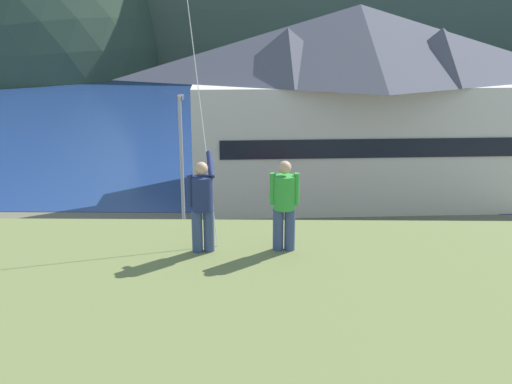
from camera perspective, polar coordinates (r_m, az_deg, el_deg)
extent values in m
cube|color=slate|center=(24.58, -2.56, -11.68)|extent=(40.00, 20.00, 0.10)
cube|color=navy|center=(77.48, -0.16, 8.04)|extent=(360.00, 84.00, 0.03)
ellipsoid|color=#3D4C38|center=(138.66, 8.13, 11.73)|extent=(143.02, 53.85, 84.50)
cube|color=beige|center=(40.28, 9.25, 5.12)|extent=(21.33, 11.47, 7.56)
cube|color=black|center=(35.37, 10.97, 4.05)|extent=(17.55, 1.29, 1.10)
pyramid|color=#4C4C56|center=(39.53, 9.66, 13.73)|extent=(22.64, 12.56, 4.53)
pyramid|color=#4C4C56|center=(37.09, 3.00, 12.73)|extent=(5.90, 5.90, 3.17)
pyramid|color=#4C4C56|center=(39.16, 17.00, 12.26)|extent=(5.90, 5.90, 3.17)
cube|color=#70604C|center=(53.27, 1.41, 4.39)|extent=(3.20, 13.90, 0.70)
cube|color=#A8A399|center=(51.34, -2.18, 4.02)|extent=(1.86, 5.70, 0.90)
cube|color=#B7B2A8|center=(51.22, -2.18, 4.60)|extent=(1.80, 5.53, 0.16)
cube|color=silver|center=(50.67, -2.21, 5.20)|extent=(1.29, 1.71, 1.10)
cube|color=#9EA3A8|center=(21.76, 19.31, -14.45)|extent=(4.27, 1.96, 0.80)
cube|color=gray|center=(21.35, 19.11, -12.74)|extent=(2.16, 1.68, 0.70)
cube|color=black|center=(21.37, 19.10, -12.82)|extent=(2.20, 1.71, 0.32)
cylinder|color=black|center=(23.11, 21.94, -13.95)|extent=(0.65, 0.24, 0.64)
cylinder|color=black|center=(20.88, 16.14, -16.86)|extent=(0.65, 0.24, 0.64)
cylinder|color=black|center=(22.39, 15.11, -14.29)|extent=(0.65, 0.24, 0.64)
cube|color=slate|center=(27.13, 21.85, -8.30)|extent=(4.22, 1.84, 0.80)
cube|color=#5B5B5F|center=(26.89, 22.33, -6.83)|extent=(2.11, 1.62, 0.70)
cube|color=black|center=(26.90, 22.32, -6.90)|extent=(2.16, 1.65, 0.32)
cylinder|color=black|center=(27.61, 18.42, -8.39)|extent=(0.64, 0.23, 0.64)
cylinder|color=black|center=(26.05, 19.64, -10.08)|extent=(0.64, 0.23, 0.64)
cube|color=black|center=(20.54, -14.82, -16.02)|extent=(4.26, 1.95, 0.80)
cube|color=black|center=(20.11, -14.56, -14.25)|extent=(2.16, 1.67, 0.70)
cube|color=black|center=(20.13, -14.55, -14.34)|extent=(2.20, 1.71, 0.32)
cylinder|color=black|center=(21.90, -17.53, -15.26)|extent=(0.65, 0.24, 0.64)
cylinder|color=black|center=(21.16, -10.30, -15.93)|extent=(0.65, 0.24, 0.64)
cube|color=red|center=(26.38, 4.29, -7.77)|extent=(4.24, 1.90, 0.80)
cube|color=#B11A15|center=(26.08, 3.99, -6.27)|extent=(2.14, 1.65, 0.70)
cube|color=black|center=(26.09, 3.99, -6.34)|extent=(2.18, 1.69, 0.32)
cylinder|color=black|center=(25.81, 7.40, -9.43)|extent=(0.65, 0.24, 0.64)
cylinder|color=black|center=(27.47, 7.08, -7.75)|extent=(0.65, 0.24, 0.64)
cylinder|color=black|center=(25.71, 1.25, -9.40)|extent=(0.65, 0.24, 0.64)
cylinder|color=black|center=(27.37, 1.33, -7.71)|extent=(0.65, 0.24, 0.64)
cube|color=black|center=(25.59, -6.98, -8.66)|extent=(4.30, 2.06, 0.80)
cube|color=black|center=(25.31, -7.38, -7.11)|extent=(2.20, 1.73, 0.70)
cube|color=black|center=(25.32, -7.37, -7.19)|extent=(2.24, 1.76, 0.32)
cylinder|color=black|center=(24.73, -4.21, -10.56)|extent=(0.65, 0.26, 0.64)
cylinder|color=black|center=(26.36, -3.61, -8.74)|extent=(0.65, 0.26, 0.64)
cylinder|color=black|center=(25.26, -10.45, -10.19)|extent=(0.65, 0.26, 0.64)
cylinder|color=black|center=(26.86, -9.45, -8.44)|extent=(0.65, 0.26, 0.64)
cube|color=#236633|center=(27.97, -20.52, -7.39)|extent=(4.24, 1.89, 0.80)
cube|color=#1E562B|center=(27.74, -20.97, -5.95)|extent=(2.13, 1.64, 0.70)
cube|color=black|center=(27.75, -20.96, -6.02)|extent=(2.18, 1.68, 0.32)
cylinder|color=black|center=(26.86, -18.44, -9.12)|extent=(0.64, 0.23, 0.64)
cylinder|color=black|center=(28.42, -17.18, -7.54)|extent=(0.64, 0.23, 0.64)
cylinder|color=black|center=(29.42, -22.25, -7.22)|extent=(0.64, 0.23, 0.64)
cube|color=black|center=(20.72, -1.53, -15.08)|extent=(4.23, 1.86, 0.80)
cube|color=black|center=(20.33, -1.11, -13.30)|extent=(2.12, 1.63, 0.70)
cube|color=black|center=(20.35, -1.11, -13.38)|extent=(2.17, 1.66, 0.32)
cylinder|color=black|center=(21.82, -5.08, -14.60)|extent=(0.64, 0.23, 0.64)
cylinder|color=black|center=(20.29, -5.71, -17.28)|extent=(0.64, 0.23, 0.64)
cylinder|color=black|center=(21.69, 2.34, -14.75)|extent=(0.64, 0.23, 0.64)
cylinder|color=black|center=(20.15, 2.39, -17.48)|extent=(0.64, 0.23, 0.64)
cylinder|color=#ADADB2|center=(28.40, -6.95, 0.96)|extent=(0.16, 0.16, 7.96)
cube|color=#4C4C51|center=(27.95, -7.13, 8.82)|extent=(0.24, 0.70, 0.20)
cylinder|color=#384770|center=(11.43, -5.56, -3.68)|extent=(0.20, 0.20, 0.82)
cylinder|color=#384770|center=(11.45, -4.46, -3.62)|extent=(0.20, 0.20, 0.82)
cylinder|color=navy|center=(11.21, -5.10, -0.15)|extent=(0.40, 0.40, 0.64)
sphere|color=tan|center=(11.08, -5.16, 2.23)|extent=(0.24, 0.24, 0.24)
cylinder|color=navy|center=(11.26, -4.32, 2.59)|extent=(0.21, 0.57, 0.43)
cylinder|color=navy|center=(11.17, -6.23, 0.14)|extent=(0.11, 0.11, 0.60)
cylinder|color=#384770|center=(11.48, 2.09, -3.53)|extent=(0.20, 0.20, 0.82)
cylinder|color=#384770|center=(11.48, 3.19, -3.53)|extent=(0.20, 0.20, 0.82)
cylinder|color=green|center=(11.25, 2.69, -0.04)|extent=(0.40, 0.40, 0.64)
sphere|color=tan|center=(11.12, 2.73, 2.33)|extent=(0.24, 0.24, 0.24)
cylinder|color=green|center=(11.22, 1.58, 0.31)|extent=(0.11, 0.11, 0.60)
cylinder|color=green|center=(11.23, 3.82, 0.29)|extent=(0.11, 0.11, 0.60)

